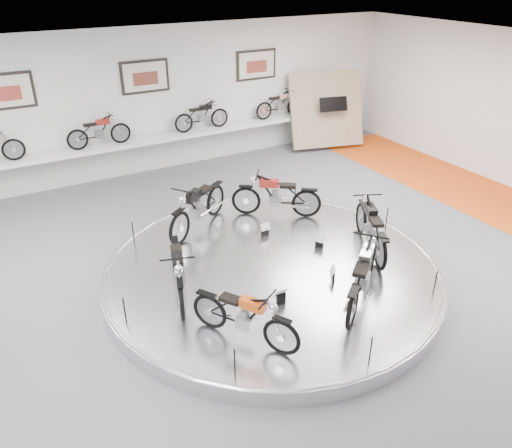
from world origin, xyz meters
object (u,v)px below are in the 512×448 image
bike_c (178,270)px  bike_f (371,227)px  bike_a (276,195)px  display_platform (272,272)px  bike_d (244,316)px  shelf (154,139)px  bike_e (363,275)px  bike_b (198,206)px

bike_c → bike_f: size_ratio=0.95×
bike_a → bike_f: (0.82, -2.24, 0.01)m
display_platform → bike_f: bike_f is taller
bike_d → shelf: bearing=138.4°
bike_d → bike_e: size_ratio=0.87×
bike_c → bike_e: 3.13m
display_platform → bike_b: bearing=105.6°
bike_d → bike_f: (3.50, 1.14, 0.05)m
bike_b → bike_c: bearing=23.0°
display_platform → bike_e: bearing=-66.9°
bike_f → bike_d: bearing=133.8°
bike_c → bike_a: bearing=138.1°
bike_c → bike_d: size_ratio=1.06×
shelf → bike_b: bike_b is taller
bike_b → bike_d: (-0.89, -3.67, -0.08)m
display_platform → bike_c: 1.98m
bike_e → bike_f: 1.81m
bike_b → bike_d: bike_b is taller
bike_a → bike_c: 3.54m
shelf → bike_d: bike_d is taller
display_platform → shelf: shelf is taller
display_platform → bike_e: (0.73, -1.70, 0.69)m
bike_c → bike_e: size_ratio=0.92×
display_platform → bike_d: (-1.47, -1.59, 0.62)m
bike_b → bike_f: size_ratio=1.06×
bike_a → shelf: bearing=-38.8°
shelf → bike_b: (-0.58, -4.31, -0.15)m
bike_a → bike_f: bike_f is taller
bike_e → shelf: bearing=57.4°
bike_d → bike_f: bearing=76.9°
display_platform → bike_d: 2.25m
bike_d → bike_c: bearing=162.6°
shelf → bike_a: 4.77m
bike_a → bike_f: size_ratio=0.98×
bike_a → bike_c: bearing=66.2°
bike_a → bike_c: (-3.07, -1.74, -0.02)m
display_platform → bike_a: bearing=56.1°
display_platform → bike_f: size_ratio=3.64×
bike_a → bike_d: bike_a is taller
shelf → bike_d: (-1.47, -7.99, -0.23)m
display_platform → bike_b: 2.28m
display_platform → shelf: (0.00, 6.40, 0.85)m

